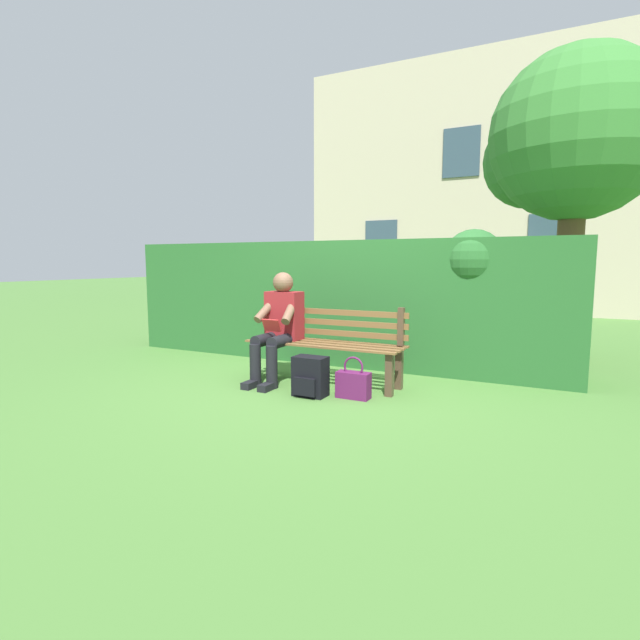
# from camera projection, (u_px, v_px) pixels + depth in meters

# --- Properties ---
(ground) EXTENTS (60.00, 60.00, 0.00)m
(ground) POSITION_uv_depth(u_px,v_px,m) (324.00, 384.00, 5.09)
(ground) COLOR #477533
(park_bench) EXTENTS (1.69, 0.46, 0.82)m
(park_bench) POSITION_uv_depth(u_px,v_px,m) (327.00, 343.00, 5.10)
(park_bench) COLOR #4C3828
(park_bench) RESTS_ON ground
(person_seated) EXTENTS (0.44, 0.73, 1.17)m
(person_seated) POSITION_uv_depth(u_px,v_px,m) (279.00, 324.00, 5.15)
(person_seated) COLOR maroon
(person_seated) RESTS_ON ground
(hedge_backdrop) EXTENTS (5.84, 0.81, 1.64)m
(hedge_backdrop) POSITION_uv_depth(u_px,v_px,m) (335.00, 299.00, 6.23)
(hedge_backdrop) COLOR #265B28
(hedge_backdrop) RESTS_ON ground
(tree) EXTENTS (2.27, 2.16, 3.96)m
(tree) POSITION_uv_depth(u_px,v_px,m) (568.00, 143.00, 6.23)
(tree) COLOR brown
(tree) RESTS_ON ground
(building_facade) EXTENTS (8.27, 3.08, 6.42)m
(building_facade) POSITION_uv_depth(u_px,v_px,m) (471.00, 192.00, 13.41)
(building_facade) COLOR #BCAD93
(building_facade) RESTS_ON ground
(backpack) EXTENTS (0.32, 0.27, 0.38)m
(backpack) POSITION_uv_depth(u_px,v_px,m) (310.00, 377.00, 4.61)
(backpack) COLOR black
(backpack) RESTS_ON ground
(handbag) EXTENTS (0.32, 0.14, 0.40)m
(handbag) POSITION_uv_depth(u_px,v_px,m) (353.00, 384.00, 4.53)
(handbag) COLOR #59194C
(handbag) RESTS_ON ground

